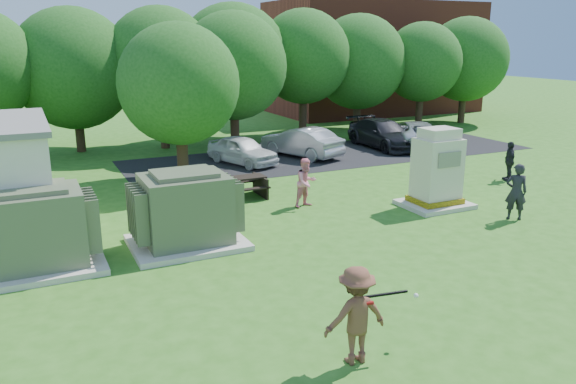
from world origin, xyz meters
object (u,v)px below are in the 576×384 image
batter (356,315)px  person_by_generator (516,192)px  transformer_right (186,211)px  generator_cabinet (437,173)px  car_silver_b (415,134)px  transformer_left (36,231)px  picnic_table (240,185)px  person_walking_right (509,161)px  car_white (242,150)px  car_silver_a (301,142)px  car_dark (384,134)px  person_at_picnic (306,183)px

batter → person_by_generator: bearing=-147.7°
transformer_right → generator_cabinet: generator_cabinet is taller
car_silver_b → transformer_left: bearing=50.6°
picnic_table → person_walking_right: size_ratio=1.14×
car_white → car_silver_a: (3.11, 0.32, 0.07)m
person_walking_right → car_silver_b: person_walking_right is taller
transformer_right → car_white: size_ratio=0.82×
person_walking_right → transformer_right: bearing=-54.3°
generator_cabinet → person_walking_right: 5.26m
car_white → person_by_generator: bearing=-86.8°
batter → car_silver_a: (7.05, 16.12, -0.18)m
person_by_generator → car_dark: (3.18, 11.67, -0.18)m
car_silver_a → car_dark: size_ratio=0.87×
person_at_picnic → transformer_right: bearing=-170.7°
picnic_table → car_silver_a: size_ratio=0.42×
person_by_generator → person_walking_right: person_by_generator is taller
generator_cabinet → person_at_picnic: size_ratio=1.61×
transformer_left → car_silver_a: size_ratio=0.71×
transformer_left → person_at_picnic: 8.50m
transformer_right → person_by_generator: size_ratio=1.69×
generator_cabinet → person_by_generator: (1.31, -2.16, -0.27)m
transformer_right → person_by_generator: 10.04m
picnic_table → car_silver_a: (5.18, 5.54, 0.22)m
person_by_generator → car_silver_a: (-1.66, 11.44, -0.19)m
car_silver_b → transformer_right: bearing=56.1°
transformer_left → transformer_right: same height
person_walking_right → generator_cabinet: bearing=-43.3°
transformer_left → car_silver_a: (11.85, 9.31, -0.27)m
generator_cabinet → batter: generator_cabinet is taller
person_at_picnic → car_silver_a: size_ratio=0.39×
car_silver_a → car_silver_b: (6.47, -0.27, -0.03)m
person_by_generator → car_white: 12.10m
person_walking_right → car_silver_a: 9.33m
transformer_left → person_walking_right: transformer_left is taller
generator_cabinet → picnic_table: generator_cabinet is taller
transformer_right → car_dark: bearing=36.3°
transformer_right → batter: transformer_right is taller
generator_cabinet → car_silver_a: 9.30m
transformer_left → person_at_picnic: bearing=12.7°
transformer_left → person_by_generator: size_ratio=1.69×
person_by_generator → car_silver_a: size_ratio=0.42×
transformer_right → person_at_picnic: transformer_right is taller
generator_cabinet → person_by_generator: bearing=-58.7°
picnic_table → batter: size_ratio=1.01×
person_at_picnic → transformer_left: bearing=179.8°
car_dark → car_silver_b: (1.62, -0.50, -0.04)m
batter → picnic_table: bearing=-95.9°
transformer_left → generator_cabinet: size_ratio=1.14×
picnic_table → car_white: size_ratio=0.48×
person_by_generator → transformer_right: bearing=23.6°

